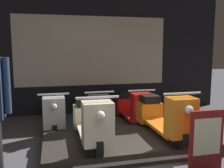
# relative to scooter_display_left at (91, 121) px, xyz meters

# --- Properties ---
(shop_wall_back) EXTENTS (6.83, 0.09, 3.20)m
(shop_wall_back) POSITION_rel_scooter_display_left_xyz_m (0.45, 2.57, 1.08)
(shop_wall_back) COLOR black
(shop_wall_back) RESTS_ON ground_plane
(display_platform) EXTENTS (2.65, 1.24, 0.19)m
(display_platform) POSITION_rel_scooter_display_left_xyz_m (0.60, 0.01, -0.43)
(display_platform) COLOR #2D2823
(display_platform) RESTS_ON ground_plane
(scooter_display_left) EXTENTS (0.56, 1.61, 0.82)m
(scooter_display_left) POSITION_rel_scooter_display_left_xyz_m (0.00, 0.00, 0.00)
(scooter_display_left) COLOR black
(scooter_display_left) RESTS_ON display_platform
(scooter_display_right) EXTENTS (0.56, 1.61, 0.82)m
(scooter_display_right) POSITION_rel_scooter_display_left_xyz_m (1.19, 0.00, 0.00)
(scooter_display_right) COLOR black
(scooter_display_right) RESTS_ON display_platform
(scooter_backrow_0) EXTENTS (0.56, 1.61, 0.82)m
(scooter_backrow_0) POSITION_rel_scooter_display_left_xyz_m (-0.54, 1.45, -0.19)
(scooter_backrow_0) COLOR black
(scooter_backrow_0) RESTS_ON ground_plane
(scooter_backrow_1) EXTENTS (0.56, 1.61, 0.82)m
(scooter_backrow_1) POSITION_rel_scooter_display_left_xyz_m (0.30, 1.45, -0.19)
(scooter_backrow_1) COLOR black
(scooter_backrow_1) RESTS_ON ground_plane
(scooter_backrow_2) EXTENTS (0.56, 1.61, 0.82)m
(scooter_backrow_2) POSITION_rel_scooter_display_left_xyz_m (1.14, 1.45, -0.19)
(scooter_backrow_2) COLOR black
(scooter_backrow_2) RESTS_ON ground_plane
(price_sign_board) EXTENTS (0.48, 0.04, 0.82)m
(price_sign_board) POSITION_rel_scooter_display_left_xyz_m (1.39, -0.90, -0.11)
(price_sign_board) COLOR maroon
(price_sign_board) RESTS_ON ground_plane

